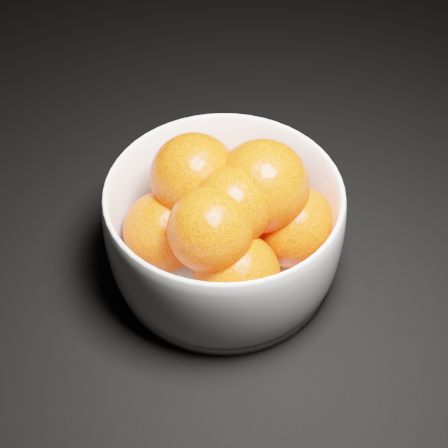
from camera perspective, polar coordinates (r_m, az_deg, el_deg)
ground at (r=0.90m, az=2.07°, el=11.86°), size 3.00×3.00×0.00m
bowl at (r=0.63m, az=0.00°, el=-0.36°), size 0.24×0.24×0.12m
orange_pile at (r=0.62m, az=0.40°, el=1.08°), size 0.20×0.20×0.14m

